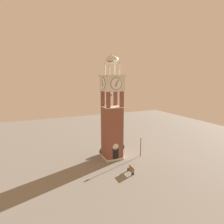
% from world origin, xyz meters
% --- Properties ---
extents(ground, '(80.00, 80.00, 0.00)m').
position_xyz_m(ground, '(0.00, 0.00, 0.00)').
color(ground, gray).
extents(clock_tower, '(3.62, 3.62, 18.02)m').
position_xyz_m(clock_tower, '(-0.00, -0.00, 7.35)').
color(clock_tower, brown).
rests_on(clock_tower, ground).
extents(park_bench, '(0.52, 1.62, 0.95)m').
position_xyz_m(park_bench, '(0.28, -6.32, 0.48)').
color(park_bench, brown).
rests_on(park_bench, ground).
extents(lamp_post, '(0.36, 0.36, 3.75)m').
position_xyz_m(lamp_post, '(5.04, -1.58, 2.61)').
color(lamp_post, black).
rests_on(lamp_post, ground).
extents(trash_bin, '(0.52, 0.52, 0.80)m').
position_xyz_m(trash_bin, '(3.89, 3.08, 0.40)').
color(trash_bin, '#2D2D33').
rests_on(trash_bin, ground).
extents(shrub_near_entry, '(0.99, 0.99, 1.10)m').
position_xyz_m(shrub_near_entry, '(-1.14, 2.11, 0.55)').
color(shrub_near_entry, '#28562D').
rests_on(shrub_near_entry, ground).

